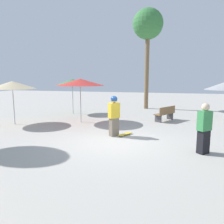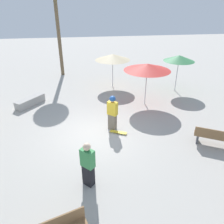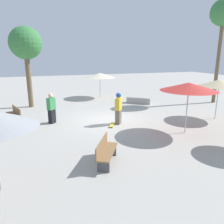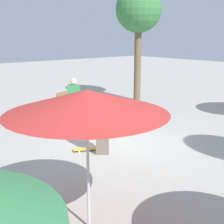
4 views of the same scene
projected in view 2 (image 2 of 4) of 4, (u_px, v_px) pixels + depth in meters
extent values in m
plane|color=#ADA8A0|center=(95.00, 134.00, 10.26)|extent=(60.00, 60.00, 0.00)
cube|color=#726656|center=(112.00, 122.00, 10.49)|extent=(0.44, 0.43, 0.79)
cube|color=yellow|center=(112.00, 108.00, 10.16)|extent=(0.52, 0.49, 0.65)
sphere|color=tan|center=(112.00, 99.00, 9.95)|extent=(0.26, 0.26, 0.26)
sphere|color=#1E478C|center=(112.00, 99.00, 9.94)|extent=(0.29, 0.29, 0.29)
cube|color=gold|center=(118.00, 132.00, 10.28)|extent=(0.81, 0.53, 0.02)
cylinder|color=silver|center=(124.00, 133.00, 10.30)|extent=(0.06, 0.05, 0.05)
cylinder|color=silver|center=(123.00, 135.00, 10.15)|extent=(0.06, 0.05, 0.05)
cylinder|color=silver|center=(114.00, 131.00, 10.43)|extent=(0.06, 0.05, 0.05)
cylinder|color=silver|center=(113.00, 133.00, 10.29)|extent=(0.06, 0.05, 0.05)
cube|color=#A8A39E|center=(30.00, 102.00, 12.94)|extent=(1.58, 1.76, 0.47)
cube|color=olive|center=(54.00, 224.00, 5.43)|extent=(1.53, 0.54, 0.40)
cube|color=#47474C|center=(197.00, 138.00, 9.62)|extent=(0.27, 0.38, 0.40)
cube|color=olive|center=(214.00, 136.00, 9.31)|extent=(1.61, 1.18, 0.05)
cube|color=olive|center=(215.00, 134.00, 9.04)|extent=(1.41, 0.83, 0.40)
cylinder|color=#B7B7BC|center=(177.00, 74.00, 14.65)|extent=(0.05, 0.05, 2.29)
cone|color=#387F4C|center=(179.00, 58.00, 14.15)|extent=(2.02, 2.02, 0.38)
cylinder|color=#B7B7BC|center=(113.00, 72.00, 15.41)|extent=(0.05, 0.05, 2.18)
cone|color=#C6B289|center=(113.00, 57.00, 14.94)|extent=(2.42, 2.42, 0.40)
cylinder|color=#B7B7BC|center=(146.00, 86.00, 12.72)|extent=(0.05, 0.05, 2.31)
cone|color=red|center=(147.00, 67.00, 12.22)|extent=(2.65, 2.65, 0.38)
cylinder|color=brown|center=(59.00, 35.00, 16.90)|extent=(0.27, 0.27, 6.38)
cube|color=black|center=(89.00, 175.00, 7.31)|extent=(0.43, 0.43, 0.78)
cube|color=#388C4C|center=(87.00, 158.00, 6.98)|extent=(0.50, 0.50, 0.64)
sphere|color=beige|center=(87.00, 147.00, 6.78)|extent=(0.25, 0.25, 0.25)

